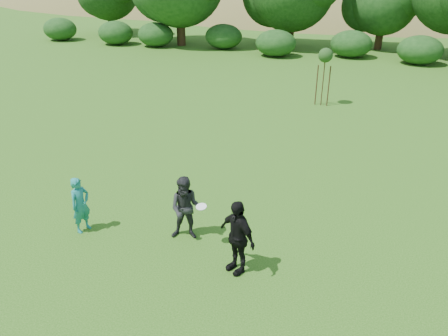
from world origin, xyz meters
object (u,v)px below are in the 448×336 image
object	(u,v)px
player_grey	(186,209)
player_black	(237,237)
player_teal	(81,205)
sapling	(325,57)

from	to	relation	value
player_grey	player_black	size ratio (longest dim) A/B	0.94
player_teal	sapling	size ratio (longest dim) A/B	0.55
player_grey	player_black	world-z (taller)	player_black
player_teal	sapling	xyz separation A→B (m)	(4.16, 13.73, 1.63)
player_teal	player_black	xyz separation A→B (m)	(4.45, -0.13, 0.15)
player_teal	sapling	bearing A→B (deg)	-4.10
player_teal	sapling	world-z (taller)	sapling
player_black	sapling	world-z (taller)	sapling
player_teal	player_grey	size ratio (longest dim) A/B	0.89
player_black	sapling	xyz separation A→B (m)	(-0.29, 13.87, 1.49)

